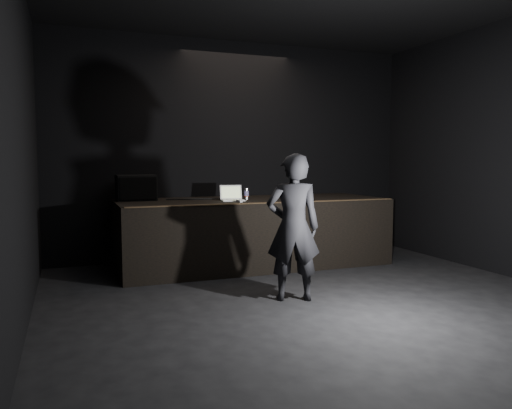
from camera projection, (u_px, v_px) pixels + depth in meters
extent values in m
plane|color=black|center=(345.00, 317.00, 5.07)|extent=(7.00, 7.00, 0.00)
cube|color=black|center=(236.00, 150.00, 8.18)|extent=(6.00, 0.10, 3.50)
cube|color=black|center=(11.00, 140.00, 3.86)|extent=(0.10, 7.00, 3.50)
cube|color=black|center=(252.00, 232.00, 7.57)|extent=(4.00, 1.50, 1.00)
cube|color=brown|center=(270.00, 203.00, 6.87)|extent=(3.92, 0.10, 0.01)
cube|color=black|center=(136.00, 188.00, 7.29)|extent=(0.57, 0.40, 0.37)
cube|color=black|center=(138.00, 188.00, 7.10)|extent=(0.52, 0.03, 0.31)
cylinder|color=black|center=(201.00, 199.00, 7.44)|extent=(1.01, 0.19, 0.02)
cube|color=white|center=(233.00, 200.00, 7.21)|extent=(0.34, 0.26, 0.02)
cube|color=silver|center=(233.00, 200.00, 7.21)|extent=(0.28, 0.16, 0.00)
cube|color=white|center=(231.00, 192.00, 7.34)|extent=(0.33, 0.10, 0.21)
cube|color=gold|center=(231.00, 192.00, 7.33)|extent=(0.29, 0.08, 0.17)
cylinder|color=silver|center=(246.00, 194.00, 7.47)|extent=(0.07, 0.07, 0.17)
cylinder|color=navy|center=(246.00, 193.00, 7.46)|extent=(0.07, 0.07, 0.08)
cylinder|color=#A72E0F|center=(246.00, 196.00, 7.47)|extent=(0.07, 0.07, 0.01)
cylinder|color=white|center=(247.00, 196.00, 7.52)|extent=(0.08, 0.08, 0.11)
cube|color=silver|center=(239.00, 201.00, 7.02)|extent=(0.04, 0.17, 0.03)
imported|color=black|center=(293.00, 227.00, 5.63)|extent=(0.70, 0.56, 1.67)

